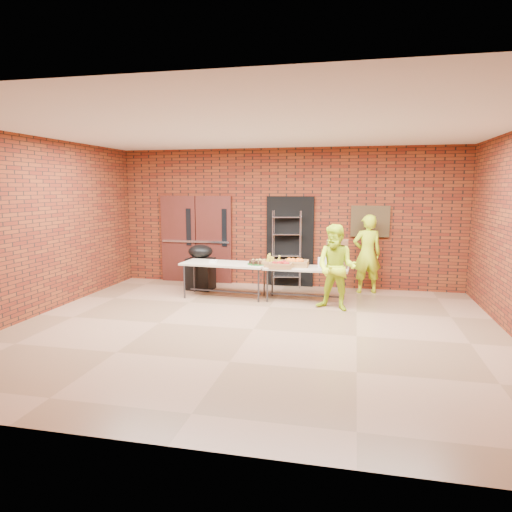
{
  "coord_description": "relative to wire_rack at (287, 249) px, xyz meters",
  "views": [
    {
      "loc": [
        1.58,
        -7.03,
        2.29
      ],
      "look_at": [
        -0.26,
        1.4,
        1.0
      ],
      "focal_mm": 32.0,
      "sensor_mm": 36.0,
      "label": 1
    }
  ],
  "objects": [
    {
      "name": "double_doors",
      "position": [
        -2.24,
        0.12,
        0.17
      ],
      "size": [
        1.78,
        0.12,
        2.1
      ],
      "color": "#431613",
      "rests_on": "room"
    },
    {
      "name": "bronze_plaque",
      "position": [
        1.85,
        0.13,
        0.66
      ],
      "size": [
        0.85,
        0.04,
        0.7
      ],
      "primitive_type": "cube",
      "color": "#3E3019",
      "rests_on": "room"
    },
    {
      "name": "cup_stack_front",
      "position": [
        0.97,
        -1.38,
        -0.06
      ],
      "size": [
        0.09,
        0.09,
        0.27
      ],
      "primitive_type": "cylinder",
      "color": "white",
      "rests_on": "table_right"
    },
    {
      "name": "volunteer_man",
      "position": [
        1.21,
        -1.8,
        -0.08
      ],
      "size": [
        0.94,
        0.82,
        1.62
      ],
      "primitive_type": "imported",
      "rotation": [
        0.0,
        0.0,
        -0.31
      ],
      "color": "#B5DA18",
      "rests_on": "room"
    },
    {
      "name": "table_left",
      "position": [
        -1.13,
        -1.26,
        -0.22
      ],
      "size": [
        1.84,
        0.88,
        0.73
      ],
      "rotation": [
        0.0,
        0.0,
        -0.08
      ],
      "color": "#C5B196",
      "rests_on": "room"
    },
    {
      "name": "basket_bananas",
      "position": [
        -0.14,
        -1.24,
        -0.13
      ],
      "size": [
        0.48,
        0.37,
        0.15
      ],
      "color": "#9F7140",
      "rests_on": "table_right"
    },
    {
      "name": "muffin_tray",
      "position": [
        -0.42,
        -1.3,
        -0.11
      ],
      "size": [
        0.41,
        0.41,
        0.1
      ],
      "color": "#16541B",
      "rests_on": "table_left"
    },
    {
      "name": "covered_grill",
      "position": [
        -1.87,
        -0.67,
        -0.38
      ],
      "size": [
        0.6,
        0.52,
        1.02
      ],
      "rotation": [
        0.0,
        0.0,
        -0.09
      ],
      "color": "black",
      "rests_on": "room"
    },
    {
      "name": "wire_rack",
      "position": [
        0.0,
        0.0,
        0.0
      ],
      "size": [
        0.68,
        0.34,
        1.78
      ],
      "primitive_type": null,
      "rotation": [
        0.0,
        0.0,
        0.2
      ],
      "color": "#AAA9B0",
      "rests_on": "room"
    },
    {
      "name": "volunteer_woman",
      "position": [
        1.8,
        -0.22,
        -0.03
      ],
      "size": [
        0.71,
        0.56,
        1.72
      ],
      "primitive_type": "imported",
      "rotation": [
        0.0,
        0.0,
        3.4
      ],
      "color": "#B5DA18",
      "rests_on": "room"
    },
    {
      "name": "table_right",
      "position": [
        0.59,
        -1.23,
        -0.25
      ],
      "size": [
        1.7,
        0.74,
        0.69
      ],
      "rotation": [
        0.0,
        0.0,
        -0.02
      ],
      "color": "#C5B196",
      "rests_on": "room"
    },
    {
      "name": "napkin_box",
      "position": [
        -1.37,
        -1.27,
        -0.13
      ],
      "size": [
        0.16,
        0.11,
        0.05
      ],
      "primitive_type": "cube",
      "color": "white",
      "rests_on": "table_left"
    },
    {
      "name": "cup_stack_mid",
      "position": [
        1.01,
        -1.42,
        -0.07
      ],
      "size": [
        0.08,
        0.08,
        0.24
      ],
      "primitive_type": "cylinder",
      "color": "white",
      "rests_on": "table_right"
    },
    {
      "name": "basket_apples",
      "position": [
        0.1,
        -1.4,
        -0.13
      ],
      "size": [
        0.45,
        0.35,
        0.14
      ],
      "color": "#9F7140",
      "rests_on": "table_right"
    },
    {
      "name": "coffee_dispenser",
      "position": [
        1.19,
        -1.06,
        0.09
      ],
      "size": [
        0.42,
        0.38,
        0.56
      ],
      "primitive_type": "cube",
      "color": "#55391D",
      "rests_on": "table_right"
    },
    {
      "name": "basket_oranges",
      "position": [
        0.37,
        -1.14,
        -0.13
      ],
      "size": [
        0.49,
        0.38,
        0.15
      ],
      "color": "#9F7140",
      "rests_on": "table_right"
    },
    {
      "name": "dark_doorway",
      "position": [
        0.05,
        0.14,
        0.16
      ],
      "size": [
        1.1,
        0.06,
        2.1
      ],
      "primitive_type": "cube",
      "color": "black",
      "rests_on": "room"
    },
    {
      "name": "cup_stack_back",
      "position": [
        0.86,
        -1.26,
        -0.09
      ],
      "size": [
        0.07,
        0.07,
        0.22
      ],
      "primitive_type": "cylinder",
      "color": "white",
      "rests_on": "table_right"
    },
    {
      "name": "room",
      "position": [
        -0.05,
        -3.32,
        0.71
      ],
      "size": [
        8.08,
        7.08,
        3.28
      ],
      "color": "brown",
      "rests_on": "ground"
    }
  ]
}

